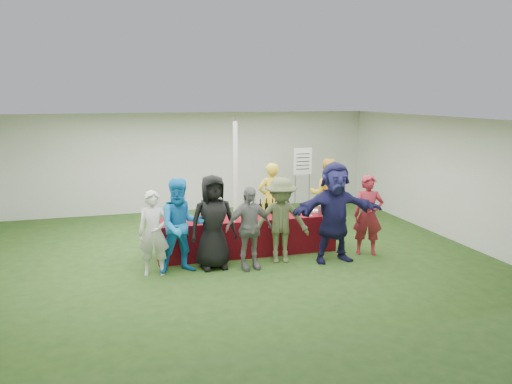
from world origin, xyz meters
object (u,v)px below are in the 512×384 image
object	(u,v)px
customer_4	(281,220)
customer_6	(368,215)
wine_list_sign	(303,166)
serving_table	(247,235)
customer_0	(154,233)
customer_1	(181,226)
customer_3	(249,228)
customer_2	(213,222)
dump_bucket	(324,210)
customer_5	(335,212)
staff_back	(327,194)
staff_pourer	(271,199)

from	to	relation	value
customer_4	customer_6	world-z (taller)	customer_4
customer_6	wine_list_sign	bearing A→B (deg)	111.70
serving_table	customer_0	world-z (taller)	customer_0
customer_1	customer_0	bearing A→B (deg)	174.01
serving_table	customer_1	bearing A→B (deg)	-151.54
wine_list_sign	customer_3	world-z (taller)	wine_list_sign
customer_2	dump_bucket	bearing A→B (deg)	7.92
customer_0	customer_5	size ratio (longest dim) A/B	0.79
customer_3	customer_2	bearing A→B (deg)	151.75
dump_bucket	customer_0	world-z (taller)	customer_0
customer_5	wine_list_sign	bearing A→B (deg)	78.99
wine_list_sign	customer_5	bearing A→B (deg)	-101.94
customer_1	customer_2	world-z (taller)	customer_2
wine_list_sign	staff_back	size ratio (longest dim) A/B	1.06
customer_0	customer_4	world-z (taller)	customer_4
staff_back	customer_5	bearing A→B (deg)	93.98
customer_1	customer_3	xyz separation A→B (m)	(1.21, -0.16, -0.09)
dump_bucket	customer_3	world-z (taller)	customer_3
customer_1	customer_6	xyz separation A→B (m)	(3.73, 0.02, -0.06)
customer_2	customer_4	xyz separation A→B (m)	(1.31, -0.03, -0.05)
staff_pourer	customer_6	bearing A→B (deg)	123.65
customer_0	customer_6	size ratio (longest dim) A/B	0.95
wine_list_sign	customer_1	world-z (taller)	wine_list_sign
dump_bucket	customer_0	size ratio (longest dim) A/B	0.16
dump_bucket	customer_3	xyz separation A→B (m)	(-1.79, -0.71, -0.07)
staff_back	customer_0	size ratio (longest dim) A/B	1.12
customer_1	customer_2	size ratio (longest dim) A/B	0.99
customer_1	customer_5	world-z (taller)	customer_5
customer_6	customer_4	bearing A→B (deg)	-159.65
wine_list_sign	customer_2	xyz separation A→B (m)	(-3.08, -3.43, -0.44)
customer_3	customer_1	bearing A→B (deg)	164.27
customer_0	customer_3	bearing A→B (deg)	2.57
dump_bucket	customer_4	world-z (taller)	customer_4
dump_bucket	staff_pourer	xyz separation A→B (m)	(-0.71, 1.36, -0.01)
customer_0	customer_4	size ratio (longest dim) A/B	0.93
wine_list_sign	customer_0	world-z (taller)	wine_list_sign
customer_1	customer_2	bearing A→B (deg)	1.54
customer_3	customer_6	distance (m)	2.53
serving_table	customer_3	world-z (taller)	customer_3
customer_5	dump_bucket	bearing A→B (deg)	82.93
serving_table	customer_0	size ratio (longest dim) A/B	2.37
staff_pourer	customer_2	world-z (taller)	customer_2
wine_list_sign	customer_6	xyz separation A→B (m)	(0.05, -3.48, -0.51)
staff_back	staff_pourer	bearing A→B (deg)	28.94
staff_pourer	customer_4	world-z (taller)	staff_pourer
customer_0	customer_1	world-z (taller)	customer_1
serving_table	wine_list_sign	xyz separation A→B (m)	(2.27, 2.73, 0.94)
staff_back	customer_4	world-z (taller)	staff_back
staff_pourer	customer_6	world-z (taller)	staff_pourer
dump_bucket	customer_5	bearing A→B (deg)	-97.99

